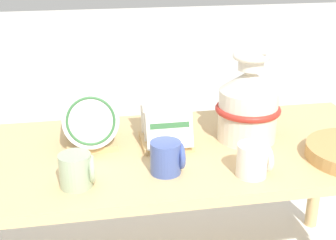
# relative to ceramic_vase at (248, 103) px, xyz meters

# --- Properties ---
(display_table) EXTENTS (1.59, 0.67, 0.60)m
(display_table) POSITION_rel_ceramic_vase_xyz_m (-0.30, -0.04, -0.20)
(display_table) COLOR tan
(display_table) RESTS_ON ground_plane
(ceramic_vase) EXTENTS (0.23, 0.23, 0.32)m
(ceramic_vase) POSITION_rel_ceramic_vase_xyz_m (0.00, 0.00, 0.00)
(ceramic_vase) COLOR silver
(ceramic_vase) RESTS_ON display_table
(dish_rack_round_plates) EXTENTS (0.19, 0.21, 0.21)m
(dish_rack_round_plates) POSITION_rel_ceramic_vase_xyz_m (-0.56, 0.04, -0.05)
(dish_rack_round_plates) COLOR tan
(dish_rack_round_plates) RESTS_ON display_table
(dish_rack_square_plates) EXTENTS (0.17, 0.20, 0.18)m
(dish_rack_square_plates) POSITION_rel_ceramic_vase_xyz_m (-0.30, 0.01, -0.08)
(dish_rack_square_plates) COLOR tan
(dish_rack_square_plates) RESTS_ON display_table
(mug_sage_glaze) EXTENTS (0.11, 0.10, 0.10)m
(mug_sage_glaze) POSITION_rel_ceramic_vase_xyz_m (-0.61, -0.24, -0.09)
(mug_sage_glaze) COLOR #9EB28E
(mug_sage_glaze) RESTS_ON display_table
(mug_cobalt_glaze) EXTENTS (0.11, 0.10, 0.10)m
(mug_cobalt_glaze) POSITION_rel_ceramic_vase_xyz_m (-0.33, -0.20, -0.09)
(mug_cobalt_glaze) COLOR #42569E
(mug_cobalt_glaze) RESTS_ON display_table
(mug_cream_glaze) EXTENTS (0.11, 0.10, 0.10)m
(mug_cream_glaze) POSITION_rel_ceramic_vase_xyz_m (-0.07, -0.27, -0.09)
(mug_cream_glaze) COLOR silver
(mug_cream_glaze) RESTS_ON display_table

